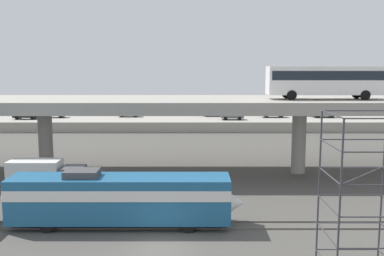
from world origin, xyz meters
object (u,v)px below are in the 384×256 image
Objects in this scene: parked_car_5 at (232,115)px; parked_car_7 at (214,112)px; parked_car_6 at (324,113)px; parked_car_4 at (314,112)px; parked_car_0 at (273,113)px; parked_car_2 at (129,113)px; parked_car_1 at (54,113)px; parked_car_3 at (26,115)px; service_truck_east at (45,175)px; transit_bus_on_overpass at (326,79)px; scaffolding_tower at (363,199)px; train_locomotive at (131,197)px.

parked_car_7 is at bearing 119.74° from parked_car_5.
parked_car_4 is at bearing -64.36° from parked_car_6.
parked_car_0 is 1.06× the size of parked_car_2.
parked_car_1 and parked_car_3 have the same top height.
service_truck_east is at bearing -91.92° from parked_car_2.
transit_bus_on_overpass reaches higher than parked_car_3.
transit_bus_on_overpass is 2.72× the size of parked_car_0.
scaffolding_tower reaches higher than parked_car_5.
parked_car_5 and parked_car_6 have the same top height.
parked_car_6 is (36.62, -1.03, 0.00)m from parked_car_2.
service_truck_east is at bearing 140.83° from scaffolding_tower.
scaffolding_tower reaches higher than service_truck_east.
scaffolding_tower is (-5.23, -24.59, -5.14)m from transit_bus_on_overpass.
parked_car_2 is (-7.53, 52.45, 0.36)m from train_locomotive.
parked_car_4 is 19.29m from parked_car_7.
transit_bus_on_overpass is at bearing 73.35° from parked_car_6.
parked_car_2 and parked_car_3 have the same top height.
parked_car_7 is (-11.08, 1.59, -0.00)m from parked_car_0.
service_truck_east is 1.70× the size of parked_car_5.
train_locomotive reaches higher than parked_car_6.
parked_car_2 is at bearing 124.59° from transit_bus_on_overpass.
parked_car_6 is at bearing 10.84° from parked_car_5.
parked_car_3 is at bearing 112.39° from service_truck_east.
service_truck_east is 57.45m from parked_car_6.
parked_car_0 is 27.22m from parked_car_2.
service_truck_east is 1.47× the size of parked_car_4.
parked_car_4 is 1.15× the size of parked_car_5.
parked_car_2 reaches higher than service_truck_east.
parked_car_1 is at bearing 0.22° from parked_car_6.
parked_car_5 is 17.84m from parked_car_6.
parked_car_3 and parked_car_4 have the same top height.
parked_car_2 is (-27.21, 0.76, -0.00)m from parked_car_0.
service_truck_east is 51.91m from parked_car_0.
transit_bus_on_overpass is at bearing -103.94° from parked_car_4.
transit_bus_on_overpass reaches higher than parked_car_5.
train_locomotive is 60.73m from parked_car_4.
train_locomotive is 1.41× the size of transit_bus_on_overpass.
train_locomotive reaches higher than parked_car_7.
parked_car_0 is 45.38m from parked_car_3.
service_truck_east is 1.58× the size of parked_car_1.
parked_car_1 and parked_car_4 have the same top height.
parked_car_0 and parked_car_1 have the same top height.
scaffolding_tower is 62.97m from parked_car_7.
scaffolding_tower reaches higher than parked_car_7.
parked_car_6 is (1.22, -2.54, -0.00)m from parked_car_4.
parked_car_0 is at bearing -8.16° from parked_car_7.
parked_car_7 is (-20.50, 1.85, -0.00)m from parked_car_6.
parked_car_2 is 0.95× the size of parked_car_3.
parked_car_7 is (8.60, 53.27, 0.36)m from train_locomotive.
scaffolding_tower is at bearing -60.61° from parked_car_1.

